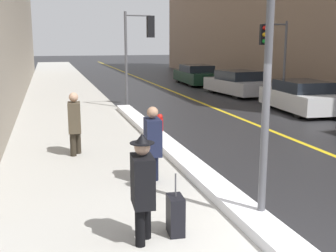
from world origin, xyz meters
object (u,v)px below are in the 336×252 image
Objects in this scene: pedestrian_in_fedora at (143,184)px; rolling_suitcase at (175,215)px; lamp_post at (268,61)px; pedestrian_trailing at (153,141)px; traffic_light_far at (272,44)px; parked_car_silver at (237,83)px; parked_car_white at (301,97)px; traffic_light_near at (141,39)px; fire_hydrant at (160,125)px; parked_car_dark_green at (196,75)px; pedestrian_nearside at (75,121)px.

pedestrian_in_fedora is 1.68× the size of rolling_suitcase.
pedestrian_in_fedora reaches higher than rolling_suitcase.
lamp_post is 2.65× the size of pedestrian_trailing.
traffic_light_far is 0.84× the size of parked_car_silver.
lamp_post is at bearing 97.05° from rolling_suitcase.
pedestrian_trailing is 0.37× the size of parked_car_white.
pedestrian_in_fedora is 0.36× the size of parked_car_silver.
parked_car_white is (-0.00, -2.53, -2.07)m from traffic_light_far.
parked_car_white is (5.92, -3.00, -2.30)m from traffic_light_near.
pedestrian_in_fedora is at bearing -108.12° from traffic_light_near.
fire_hydrant is (-0.01, 6.29, -2.19)m from lamp_post.
parked_car_dark_green is (7.47, 18.37, -0.25)m from pedestrian_trailing.
parked_car_white is 4.45× the size of rolling_suitcase.
traffic_light_near is at bearing 171.68° from pedestrian_in_fedora.
pedestrian_nearside is 2.99m from fire_hydrant.
traffic_light_far is 3.90× the size of rolling_suitcase.
pedestrian_nearside is (-1.37, 2.59, 0.01)m from pedestrian_trailing.
parked_car_silver is 16.80m from rolling_suitcase.
pedestrian_nearside is at bearing -150.91° from fire_hydrant.
rolling_suitcase is 6.53m from fire_hydrant.
traffic_light_far is at bearing 130.16° from pedestrian_nearside.
rolling_suitcase is (0.52, 0.12, -0.57)m from pedestrian_in_fedora.
parked_car_white is at bearing 175.58° from parked_car_silver.
pedestrian_nearside is 0.36× the size of parked_car_silver.
lamp_post reaches higher than rolling_suitcase.
fire_hydrant is at bearing -102.82° from traffic_light_near.
pedestrian_trailing is 14.63m from parked_car_silver.
traffic_light_near is 5.94m from traffic_light_far.
traffic_light_near is 2.52× the size of pedestrian_in_fedora.
lamp_post is at bearing 31.86° from pedestrian_nearside.
traffic_light_far is 0.77× the size of parked_car_dark_green.
lamp_post is 2.59× the size of pedestrian_in_fedora.
traffic_light_near is 0.91× the size of parked_car_silver.
lamp_post is at bearing 99.65° from pedestrian_in_fedora.
parked_car_dark_green is at bearing 162.39° from pedestrian_in_fedora.
traffic_light_near is 8.17m from pedestrian_nearside.
pedestrian_trailing is (-7.83, -9.32, -1.81)m from traffic_light_far.
parked_car_silver is at bearing -176.15° from parked_car_dark_green.
rolling_suitcase is at bearing -105.90° from traffic_light_near.
fire_hydrant is (1.96, 6.49, -0.53)m from pedestrian_in_fedora.
lamp_post is 0.94× the size of parked_car_silver.
parked_car_white is 0.96× the size of parked_car_silver.
rolling_suitcase is (-7.71, -20.72, -0.32)m from parked_car_dark_green.
parked_car_silver is 0.91× the size of parked_car_dark_green.
traffic_light_near reaches higher than rolling_suitcase.
parked_car_silver is (7.68, 12.45, -0.25)m from pedestrian_trailing.
rolling_suitcase is (1.13, -4.94, -0.58)m from pedestrian_nearside.
lamp_post reaches higher than pedestrian_in_fedora.
parked_car_dark_green is (8.22, 20.84, -0.25)m from pedestrian_in_fedora.
rolling_suitcase is at bearing 145.97° from parked_car_silver.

